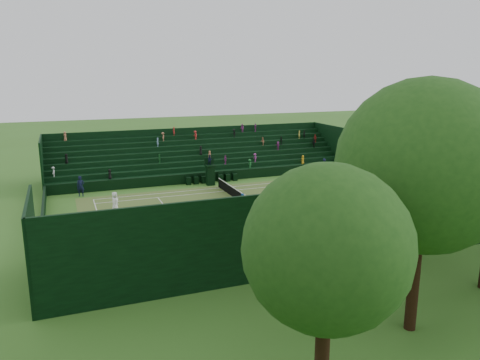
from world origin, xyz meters
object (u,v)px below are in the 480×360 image
Objects in this scene: player_far_west at (308,175)px; player_near_east at (229,210)px; player_far_east at (303,190)px; umpire_chair at (210,172)px; tennis_net at (240,196)px; player_near_west at (115,202)px.

player_near_east is at bearing -73.65° from player_far_west.
player_far_east reaches higher than player_far_west.
umpire_chair is 1.62× the size of player_far_east.
player_far_east reaches higher than player_near_east.
player_far_west is 0.98× the size of player_far_east.
umpire_chair reaches higher than tennis_net.
player_far_west reaches higher than tennis_net.
player_near_east is 0.91× the size of player_far_west.
tennis_net is at bearing -85.43° from player_far_west.
player_far_west is at bearing 72.41° from umpire_chair.
player_far_east is (1.30, 5.45, 0.42)m from tennis_net.
player_far_west reaches higher than player_near_west.
player_near_east reaches higher than tennis_net.
player_far_east is at bearing -76.18° from player_near_west.
umpire_chair is at bearing -127.53° from player_far_west.
player_near_east is at bearing -30.51° from tennis_net.
umpire_chair is 10.27m from player_far_east.
umpire_chair is 11.79m from player_near_west.
player_far_east is (5.41, -3.56, 0.01)m from player_far_west.
player_far_east is at bearing -53.28° from player_far_west.
tennis_net is 6.28× the size of player_far_west.
umpire_chair is at bearing -36.62° from player_near_west.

